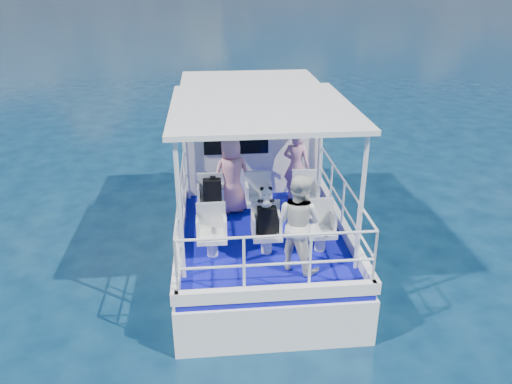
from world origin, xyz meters
TOP-DOWN VIEW (x-y plane):
  - ground at (0.00, 0.00)m, footprint 2000.00×2000.00m
  - hull at (0.00, 1.00)m, footprint 3.00×7.00m
  - deck at (0.00, 1.00)m, footprint 2.90×6.90m
  - cabin at (0.00, 2.30)m, footprint 2.85×2.00m
  - canopy at (0.00, -0.20)m, footprint 3.00×3.20m
  - canopy_posts at (0.00, -0.25)m, footprint 2.77×2.97m
  - railings at (0.00, -0.58)m, footprint 2.84×3.59m
  - seat_port_fwd at (-0.90, 0.20)m, footprint 0.48×0.46m
  - seat_center_fwd at (0.00, 0.20)m, footprint 0.48×0.46m
  - seat_stbd_fwd at (0.90, 0.20)m, footprint 0.48×0.46m
  - seat_port_aft at (-0.90, -1.10)m, footprint 0.48×0.46m
  - seat_center_aft at (0.00, -1.10)m, footprint 0.48×0.46m
  - seat_stbd_aft at (0.90, -1.10)m, footprint 0.48×0.46m
  - passenger_port_fwd at (-0.49, 0.52)m, footprint 0.65×0.54m
  - passenger_stbd_fwd at (0.83, 0.92)m, footprint 0.63×0.54m
  - passenger_stbd_aft at (0.42, -1.59)m, footprint 0.98×0.96m
  - backpack_port at (-0.86, 0.17)m, footprint 0.34×0.19m
  - backpack_center at (-0.00, -1.12)m, footprint 0.30×0.17m
  - compact_camera at (-0.85, 0.17)m, footprint 0.10×0.06m
  - panda at (-0.02, -1.10)m, footprint 0.23×0.19m

SIDE VIEW (x-z plane):
  - ground at x=0.00m, z-range 0.00..0.00m
  - hull at x=0.00m, z-range -0.80..0.80m
  - deck at x=0.00m, z-range 0.80..0.90m
  - seat_port_fwd at x=-0.90m, z-range 0.90..1.28m
  - seat_center_fwd at x=0.00m, z-range 0.90..1.28m
  - seat_stbd_fwd at x=0.90m, z-range 0.90..1.28m
  - seat_port_aft at x=-0.90m, z-range 0.90..1.28m
  - seat_center_aft at x=0.00m, z-range 0.90..1.28m
  - seat_stbd_aft at x=0.90m, z-range 0.90..1.28m
  - railings at x=0.00m, z-range 0.90..1.90m
  - backpack_port at x=-0.86m, z-range 1.28..1.72m
  - backpack_center at x=0.00m, z-range 1.28..1.74m
  - passenger_stbd_fwd at x=0.83m, z-range 0.90..2.36m
  - passenger_port_fwd at x=-0.49m, z-range 0.90..2.40m
  - passenger_stbd_aft at x=0.42m, z-range 0.90..2.49m
  - compact_camera at x=-0.85m, z-range 1.72..1.78m
  - panda at x=-0.02m, z-range 1.74..2.09m
  - cabin at x=0.00m, z-range 0.90..3.10m
  - canopy_posts at x=0.00m, z-range 0.90..3.10m
  - canopy at x=0.00m, z-range 3.10..3.18m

